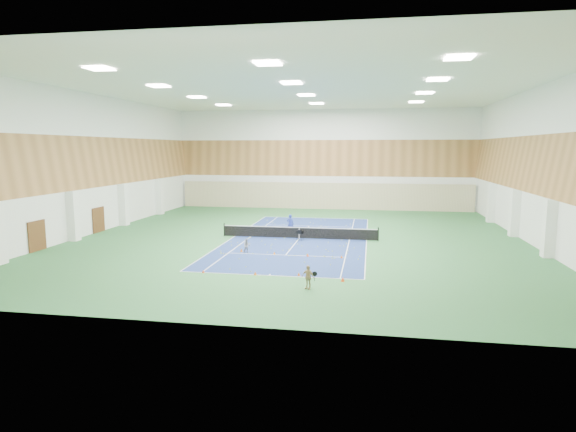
{
  "coord_description": "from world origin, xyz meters",
  "views": [
    {
      "loc": [
        5.68,
        -38.53,
        7.34
      ],
      "look_at": [
        -0.74,
        -1.11,
        2.0
      ],
      "focal_mm": 30.0,
      "sensor_mm": 36.0,
      "label": 1
    }
  ],
  "objects": [
    {
      "name": "ground",
      "position": [
        0.0,
        0.0,
        0.0
      ],
      "size": [
        40.0,
        40.0,
        0.0
      ],
      "primitive_type": "plane",
      "color": "#2B6435",
      "rests_on": "ground"
    },
    {
      "name": "room_shell",
      "position": [
        0.0,
        0.0,
        6.0
      ],
      "size": [
        36.0,
        40.0,
        12.0
      ],
      "primitive_type": null,
      "color": "white",
      "rests_on": "ground"
    },
    {
      "name": "wood_cladding",
      "position": [
        0.0,
        0.0,
        8.0
      ],
      "size": [
        36.0,
        40.0,
        8.0
      ],
      "primitive_type": null,
      "color": "#A16D3B",
      "rests_on": "room_shell"
    },
    {
      "name": "ceiling_light_grid",
      "position": [
        0.0,
        0.0,
        11.92
      ],
      "size": [
        21.4,
        25.4,
        0.06
      ],
      "primitive_type": null,
      "color": "white",
      "rests_on": "room_shell"
    },
    {
      "name": "court_surface",
      "position": [
        0.0,
        0.0,
        0.01
      ],
      "size": [
        10.97,
        23.77,
        0.01
      ],
      "primitive_type": "cube",
      "color": "navy",
      "rests_on": "ground"
    },
    {
      "name": "tennis_balls_scatter",
      "position": [
        0.0,
        0.0,
        0.05
      ],
      "size": [
        10.57,
        22.77,
        0.07
      ],
      "primitive_type": null,
      "color": "#C4D824",
      "rests_on": "ground"
    },
    {
      "name": "tennis_net",
      "position": [
        0.0,
        0.0,
        0.55
      ],
      "size": [
        12.8,
        0.1,
        1.1
      ],
      "primitive_type": null,
      "color": "black",
      "rests_on": "ground"
    },
    {
      "name": "back_curtain",
      "position": [
        0.0,
        19.75,
        1.6
      ],
      "size": [
        35.4,
        0.16,
        3.2
      ],
      "primitive_type": "cube",
      "color": "#C6B793",
      "rests_on": "ground"
    },
    {
      "name": "door_left_a",
      "position": [
        -17.92,
        -8.0,
        1.1
      ],
      "size": [
        0.08,
        1.8,
        2.2
      ],
      "primitive_type": "cube",
      "color": "#593319",
      "rests_on": "ground"
    },
    {
      "name": "door_left_b",
      "position": [
        -17.92,
        0.0,
        1.1
      ],
      "size": [
        0.08,
        1.8,
        2.2
      ],
      "primitive_type": "cube",
      "color": "#593319",
      "rests_on": "ground"
    },
    {
      "name": "coach",
      "position": [
        -1.11,
        2.23,
        0.84
      ],
      "size": [
        0.66,
        0.49,
        1.68
      ],
      "primitive_type": "imported",
      "rotation": [
        0.0,
        0.0,
        3.0
      ],
      "color": "#21359B",
      "rests_on": "ground"
    },
    {
      "name": "child_court",
      "position": [
        -2.83,
        -6.16,
        0.51
      ],
      "size": [
        0.6,
        0.54,
        1.03
      ],
      "primitive_type": "imported",
      "rotation": [
        0.0,
        0.0,
        0.35
      ],
      "color": "gray",
      "rests_on": "ground"
    },
    {
      "name": "child_apron",
      "position": [
        2.56,
        -14.13,
        0.64
      ],
      "size": [
        0.81,
        0.59,
        1.27
      ],
      "primitive_type": "imported",
      "rotation": [
        0.0,
        0.0,
        -0.43
      ],
      "color": "tan",
      "rests_on": "ground"
    },
    {
      "name": "ball_cart",
      "position": [
        0.19,
        -0.87,
        0.41
      ],
      "size": [
        0.57,
        0.57,
        0.82
      ],
      "primitive_type": null,
      "rotation": [
        0.0,
        0.0,
        -0.23
      ],
      "color": "black",
      "rests_on": "ground"
    },
    {
      "name": "cone_svc_a",
      "position": [
        -3.32,
        -5.83,
        0.12
      ],
      "size": [
        0.21,
        0.21,
        0.24
      ],
      "primitive_type": "cone",
      "color": "orange",
      "rests_on": "ground"
    },
    {
      "name": "cone_svc_b",
      "position": [
        -0.82,
        -6.3,
        0.1
      ],
      "size": [
        0.19,
        0.19,
        0.2
      ],
      "primitive_type": "cone",
      "color": "orange",
      "rests_on": "ground"
    },
    {
      "name": "cone_svc_c",
      "position": [
        1.56,
        -6.54,
        0.11
      ],
      "size": [
        0.2,
        0.2,
        0.22
      ],
      "primitive_type": "cone",
      "color": "#EB470C",
      "rests_on": "ground"
    },
    {
      "name": "cone_svc_d",
      "position": [
        3.88,
        -6.63,
        0.1
      ],
      "size": [
        0.17,
        0.17,
        0.19
      ],
      "primitive_type": "cone",
      "color": "#ED5C0C",
      "rests_on": "ground"
    },
    {
      "name": "cone_base_a",
      "position": [
        -4.01,
        -11.92,
        0.09
      ],
      "size": [
        0.17,
        0.17,
        0.19
      ],
      "primitive_type": "cone",
      "color": "#E1420B",
      "rests_on": "ground"
    },
    {
      "name": "cone_base_b",
      "position": [
        -0.84,
        -11.88,
        0.1
      ],
      "size": [
        0.19,
        0.19,
        0.21
      ],
      "primitive_type": "cone",
      "color": "orange",
      "rests_on": "ground"
    },
    {
      "name": "cone_base_c",
      "position": [
        1.7,
        -11.6,
        0.1
      ],
      "size": [
        0.18,
        0.18,
        0.2
      ],
      "primitive_type": "cone",
      "color": "orange",
      "rests_on": "ground"
    },
    {
      "name": "cone_base_d",
      "position": [
        4.29,
        -12.39,
        0.12
      ],
      "size": [
        0.22,
        0.22,
        0.25
      ],
      "primitive_type": "cone",
      "color": "#FC430D",
      "rests_on": "ground"
    }
  ]
}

